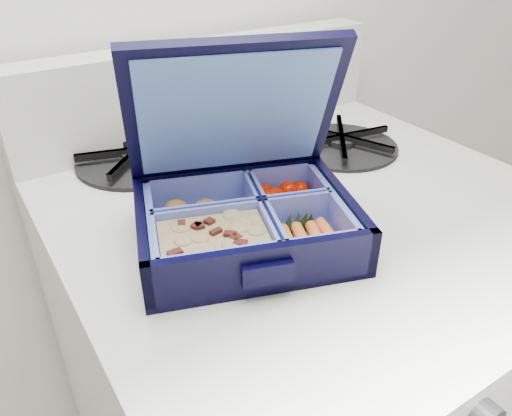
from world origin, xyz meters
TOP-DOWN VIEW (x-y plane):
  - bento_box at (-0.33, 1.63)m, footprint 0.28×0.25m
  - burner_grate at (-0.07, 1.77)m, footprint 0.20×0.20m
  - burner_grate_rear at (-0.35, 1.89)m, footprint 0.22×0.22m
  - fork at (-0.28, 1.75)m, footprint 0.12×0.17m

SIDE VIEW (x-z plane):
  - fork at x=-0.28m, z-range 0.94..0.94m
  - burner_grate_rear at x=-0.35m, z-range 0.94..0.96m
  - burner_grate at x=-0.07m, z-range 0.94..0.96m
  - bento_box at x=-0.33m, z-range 0.94..0.99m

